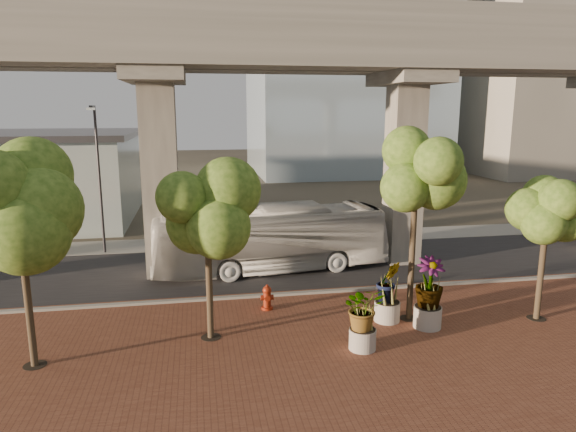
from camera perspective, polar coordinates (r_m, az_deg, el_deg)
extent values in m
plane|color=#322F24|center=(24.13, 0.76, -7.15)|extent=(160.00, 160.00, 0.00)
cube|color=brown|center=(16.95, 6.07, -15.69)|extent=(70.00, 13.00, 0.06)
cube|color=black|center=(25.99, -0.08, -5.70)|extent=(90.00, 8.00, 0.04)
cube|color=gray|center=(22.26, 1.74, -8.60)|extent=(70.00, 0.25, 0.16)
cube|color=gray|center=(31.21, -1.85, -2.69)|extent=(90.00, 3.00, 0.06)
cube|color=gray|center=(23.37, 0.63, 18.34)|extent=(72.00, 2.40, 1.80)
cube|color=gray|center=(26.50, -0.72, 17.56)|extent=(72.00, 2.40, 1.80)
cube|color=gray|center=(22.51, 1.21, 22.20)|extent=(72.00, 0.12, 1.00)
cube|color=gray|center=(27.75, -1.13, 20.21)|extent=(72.00, 0.12, 1.00)
cube|color=#9C988C|center=(72.26, 26.57, 13.90)|extent=(18.00, 16.00, 24.00)
imported|color=silver|center=(25.06, -1.99, -2.62)|extent=(11.69, 3.79, 3.20)
cylinder|color=maroon|center=(20.68, -2.33, -10.15)|extent=(0.45, 0.45, 0.10)
cylinder|color=maroon|center=(20.55, -2.34, -9.20)|extent=(0.30, 0.30, 0.73)
sphere|color=maroon|center=(20.42, -2.35, -8.24)|extent=(0.35, 0.35, 0.35)
cylinder|color=maroon|center=(20.36, -2.35, -7.81)|extent=(0.10, 0.10, 0.13)
cylinder|color=maroon|center=(20.52, -2.34, -9.04)|extent=(0.50, 0.20, 0.20)
cylinder|color=gray|center=(17.56, 8.27, -13.37)|extent=(0.89, 0.89, 0.70)
imported|color=#2D4F15|center=(17.12, 8.38, -10.05)|extent=(1.99, 1.99, 1.49)
cylinder|color=gray|center=(19.61, 15.23, -10.77)|extent=(1.00, 1.00, 0.78)
imported|color=#2D4F15|center=(19.16, 15.45, -7.15)|extent=(2.45, 2.45, 1.84)
cylinder|color=#9D9A8E|center=(19.84, 10.94, -10.35)|extent=(0.95, 0.95, 0.74)
imported|color=#2D4F15|center=(19.43, 11.08, -7.16)|extent=(2.12, 2.12, 1.59)
cylinder|color=#453727|center=(17.58, -26.86, -9.06)|extent=(0.22, 0.22, 3.80)
cylinder|color=black|center=(18.30, -26.29, -14.63)|extent=(0.70, 0.70, 0.01)
cylinder|color=#453727|center=(17.87, -8.72, -8.22)|extent=(0.22, 0.22, 3.41)
cylinder|color=black|center=(18.51, -8.55, -13.16)|extent=(0.70, 0.70, 0.01)
cylinder|color=#453727|center=(19.62, 13.57, -5.21)|extent=(0.22, 0.22, 4.30)
cylinder|color=black|center=(20.34, 13.27, -11.00)|extent=(0.70, 0.70, 0.01)
cylinder|color=#453727|center=(21.44, 26.24, -6.25)|extent=(0.22, 0.22, 3.16)
cylinder|color=black|center=(21.94, 25.86, -10.18)|extent=(0.70, 0.70, 0.01)
cylinder|color=#2A292E|center=(29.50, -20.19, 3.59)|extent=(0.14, 0.14, 7.91)
cube|color=#2A292E|center=(28.76, -20.92, 11.26)|extent=(0.15, 0.99, 0.15)
cube|color=silver|center=(28.28, -21.09, 11.05)|extent=(0.40, 0.20, 0.12)
cylinder|color=#2B2B2F|center=(31.43, 12.56, 5.52)|extent=(0.16, 0.16, 9.03)
cube|color=#2B2B2F|center=(30.77, 13.36, 13.78)|extent=(0.17, 1.13, 0.17)
cube|color=silver|center=(30.25, 13.78, 13.59)|extent=(0.45, 0.23, 0.14)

